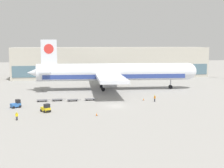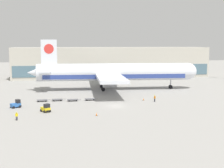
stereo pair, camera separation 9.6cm
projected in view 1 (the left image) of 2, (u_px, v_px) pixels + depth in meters
The scene contains 13 objects.
ground_plane at pixel (115, 106), 78.52m from camera, with size 400.00×400.00×0.00m, color gray.
terminal_building at pixel (111, 62), 147.22m from camera, with size 90.00×18.20×14.00m.
airplane_main at pixel (112, 73), 106.10m from camera, with size 58.09×48.44×17.00m.
baggage_tug_foreground at pixel (16, 104), 76.62m from camera, with size 2.82×2.52×2.00m.
baggage_tug_mid at pixel (46, 108), 71.68m from camera, with size 2.55×2.82×2.00m.
baggage_dolly_lead at pixel (42, 100), 84.74m from camera, with size 3.74×1.66×0.48m.
baggage_dolly_second at pixel (57, 99), 85.80m from camera, with size 3.74×1.66×0.48m.
baggage_dolly_third at pixel (73, 100), 85.46m from camera, with size 3.74×1.66×0.48m.
baggage_dolly_trail at pixel (90, 99), 86.66m from camera, with size 3.74×1.66×0.48m.
ground_crew_near at pixel (155, 98), 84.36m from camera, with size 0.37×0.51×1.85m.
ground_crew_far at pixel (17, 116), 63.86m from camera, with size 0.54×0.33×1.74m.
traffic_cone_near at pixel (97, 114), 68.08m from camera, with size 0.40×0.40×0.75m.
traffic_cone_far at pixel (144, 99), 86.76m from camera, with size 0.40×0.40×0.73m.
Camera 1 is at (-14.26, -75.83, 15.62)m, focal length 50.00 mm.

